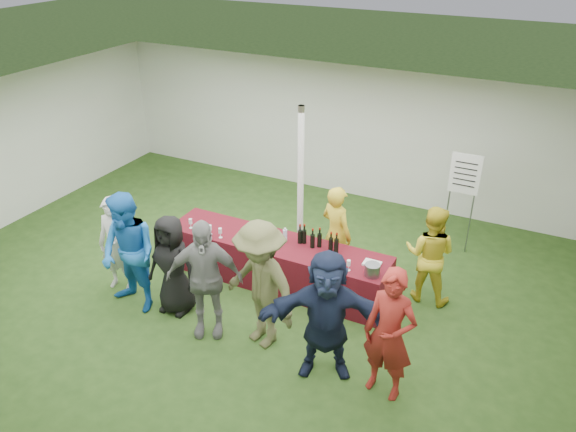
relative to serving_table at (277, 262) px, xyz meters
The scene contains 18 objects.
ground 0.72m from the serving_table, 140.76° to the right, with size 60.00×60.00×0.00m, color #284719.
tent 1.27m from the serving_table, 88.54° to the left, with size 10.00×10.00×10.00m.
serving_table is the anchor object (origin of this frame).
wine_bottles 0.81m from the serving_table, 12.45° to the left, with size 0.67×0.14×0.32m.
wine_glasses 0.70m from the serving_table, 150.12° to the right, with size 2.78×0.11×0.16m.
water_bottle 0.50m from the serving_table, 36.25° to the left, with size 0.07×0.07×0.23m.
bar_towel 1.58m from the serving_table, ahead, with size 0.25×0.18×0.03m, color white.
dump_bucket 1.70m from the serving_table, ahead, with size 0.22×0.22×0.18m, color slate.
wine_list_sign 3.40m from the serving_table, 44.62° to the left, with size 0.50×0.03×1.80m.
staff_pourer 1.04m from the serving_table, 35.58° to the left, with size 0.59×0.39×1.62m, color gold.
staff_back 2.35m from the serving_table, 16.32° to the left, with size 0.76×0.59×1.56m, color gold.
customer_0 2.48m from the serving_table, 150.64° to the right, with size 0.57×0.37×1.55m, color beige.
customer_1 2.26m from the serving_table, 136.67° to the right, with size 0.90×0.70×1.85m, color blue.
customer_2 1.68m from the serving_table, 128.40° to the right, with size 0.76×0.49×1.55m, color black.
customer_3 1.62m from the serving_table, 101.66° to the right, with size 1.04×0.43×1.77m, color slate.
customer_4 1.54m from the serving_table, 70.71° to the right, with size 1.20×0.69×1.86m, color brown.
customer_5 2.15m from the serving_table, 45.35° to the right, with size 1.65×0.52×1.78m, color #171F38.
customer_6 2.76m from the serving_table, 33.17° to the right, with size 0.64×0.42×1.75m, color maroon.
Camera 1 is at (3.98, -6.21, 5.18)m, focal length 35.00 mm.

